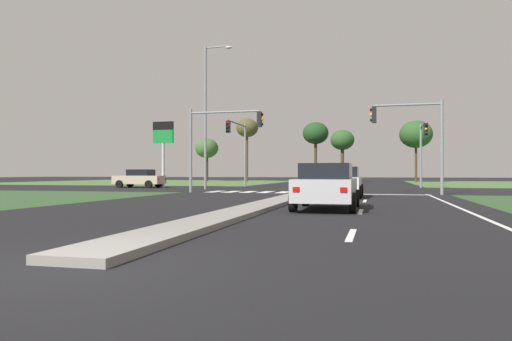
{
  "coord_description": "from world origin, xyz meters",
  "views": [
    {
      "loc": [
        3.99,
        -5.53,
        1.25
      ],
      "look_at": [
        -6.59,
        36.63,
        1.46
      ],
      "focal_mm": 33.71,
      "sensor_mm": 36.0,
      "label": 1
    }
  ],
  "objects_px": {
    "treeline_second": "(247,128)",
    "treeline_fifth": "(416,134)",
    "car_beige_fourth": "(140,178)",
    "fuel_price_totem": "(163,140)",
    "treeline_third": "(316,134)",
    "car_grey_third": "(319,177)",
    "pedestrian_at_median": "(337,173)",
    "traffic_signal_near_right": "(415,130)",
    "treeline_fourth": "(342,141)",
    "car_silver_near": "(327,186)",
    "car_white_second": "(342,182)",
    "street_lamp_second": "(207,111)",
    "treeline_near": "(207,149)",
    "traffic_signal_far_right": "(423,143)",
    "traffic_signal_near_left": "(218,134)",
    "traffic_signal_far_left": "(239,141)"
  },
  "relations": [
    {
      "from": "car_beige_fourth",
      "to": "treeline_second",
      "type": "distance_m",
      "value": 31.41
    },
    {
      "from": "car_silver_near",
      "to": "treeline_fourth",
      "type": "height_order",
      "value": "treeline_fourth"
    },
    {
      "from": "treeline_fourth",
      "to": "car_grey_third",
      "type": "bearing_deg",
      "value": -98.5
    },
    {
      "from": "car_beige_fourth",
      "to": "treeline_third",
      "type": "height_order",
      "value": "treeline_third"
    },
    {
      "from": "car_silver_near",
      "to": "fuel_price_totem",
      "type": "bearing_deg",
      "value": 127.2
    },
    {
      "from": "treeline_second",
      "to": "car_beige_fourth",
      "type": "bearing_deg",
      "value": -92.1
    },
    {
      "from": "traffic_signal_near_left",
      "to": "pedestrian_at_median",
      "type": "relative_size",
      "value": 2.97
    },
    {
      "from": "treeline_near",
      "to": "treeline_fifth",
      "type": "relative_size",
      "value": 0.79
    },
    {
      "from": "car_beige_fourth",
      "to": "treeline_near",
      "type": "bearing_deg",
      "value": 9.88
    },
    {
      "from": "treeline_near",
      "to": "treeline_third",
      "type": "height_order",
      "value": "treeline_third"
    },
    {
      "from": "traffic_signal_far_left",
      "to": "treeline_second",
      "type": "xyz_separation_m",
      "value": [
        -6.66,
        27.33,
        3.74
      ]
    },
    {
      "from": "traffic_signal_near_right",
      "to": "treeline_fourth",
      "type": "xyz_separation_m",
      "value": [
        -6.68,
        38.19,
        1.96
      ]
    },
    {
      "from": "treeline_second",
      "to": "treeline_fourth",
      "type": "xyz_separation_m",
      "value": [
        13.71,
        -0.34,
        -2.06
      ]
    },
    {
      "from": "fuel_price_totem",
      "to": "street_lamp_second",
      "type": "bearing_deg",
      "value": -28.16
    },
    {
      "from": "traffic_signal_far_left",
      "to": "treeline_fourth",
      "type": "distance_m",
      "value": 27.94
    },
    {
      "from": "pedestrian_at_median",
      "to": "car_white_second",
      "type": "bearing_deg",
      "value": 72.72
    },
    {
      "from": "car_beige_fourth",
      "to": "street_lamp_second",
      "type": "relative_size",
      "value": 0.38
    },
    {
      "from": "car_white_second",
      "to": "street_lamp_second",
      "type": "bearing_deg",
      "value": 137.9
    },
    {
      "from": "treeline_second",
      "to": "treeline_fifth",
      "type": "height_order",
      "value": "treeline_second"
    },
    {
      "from": "car_grey_third",
      "to": "traffic_signal_near_right",
      "type": "xyz_separation_m",
      "value": [
        8.47,
        -26.24,
        2.89
      ]
    },
    {
      "from": "car_grey_third",
      "to": "traffic_signal_near_right",
      "type": "bearing_deg",
      "value": 107.88
    },
    {
      "from": "car_beige_fourth",
      "to": "pedestrian_at_median",
      "type": "bearing_deg",
      "value": -55.22
    },
    {
      "from": "traffic_signal_near_left",
      "to": "car_beige_fourth",
      "type": "bearing_deg",
      "value": 140.47
    },
    {
      "from": "car_beige_fourth",
      "to": "street_lamp_second",
      "type": "distance_m",
      "value": 8.88
    },
    {
      "from": "traffic_signal_near_left",
      "to": "treeline_near",
      "type": "xyz_separation_m",
      "value": [
        -15.14,
        39.72,
        1.23
      ]
    },
    {
      "from": "car_grey_third",
      "to": "pedestrian_at_median",
      "type": "xyz_separation_m",
      "value": [
        2.55,
        -7.48,
        0.41
      ]
    },
    {
      "from": "fuel_price_totem",
      "to": "traffic_signal_far_right",
      "type": "bearing_deg",
      "value": 8.6
    },
    {
      "from": "traffic_signal_near_right",
      "to": "traffic_signal_near_left",
      "type": "relative_size",
      "value": 1.01
    },
    {
      "from": "fuel_price_totem",
      "to": "treeline_third",
      "type": "relative_size",
      "value": 0.63
    },
    {
      "from": "treeline_second",
      "to": "traffic_signal_near_left",
      "type": "bearing_deg",
      "value": -77.59
    },
    {
      "from": "car_white_second",
      "to": "traffic_signal_near_right",
      "type": "height_order",
      "value": "traffic_signal_near_right"
    },
    {
      "from": "fuel_price_totem",
      "to": "treeline_fifth",
      "type": "distance_m",
      "value": 37.71
    },
    {
      "from": "car_grey_third",
      "to": "traffic_signal_far_left",
      "type": "distance_m",
      "value": 16.25
    },
    {
      "from": "car_silver_near",
      "to": "treeline_second",
      "type": "relative_size",
      "value": 0.48
    },
    {
      "from": "treeline_near",
      "to": "treeline_second",
      "type": "distance_m",
      "value": 7.32
    },
    {
      "from": "treeline_fourth",
      "to": "car_beige_fourth",
      "type": "bearing_deg",
      "value": -116.12
    },
    {
      "from": "car_silver_near",
      "to": "traffic_signal_near_right",
      "type": "height_order",
      "value": "traffic_signal_near_right"
    },
    {
      "from": "fuel_price_totem",
      "to": "treeline_near",
      "type": "xyz_separation_m",
      "value": [
        -7.5,
        31.38,
        0.88
      ]
    },
    {
      "from": "traffic_signal_far_right",
      "to": "car_white_second",
      "type": "bearing_deg",
      "value": -108.84
    },
    {
      "from": "pedestrian_at_median",
      "to": "fuel_price_totem",
      "type": "height_order",
      "value": "fuel_price_totem"
    },
    {
      "from": "car_grey_third",
      "to": "treeline_near",
      "type": "relative_size",
      "value": 0.7
    },
    {
      "from": "traffic_signal_near_right",
      "to": "treeline_fourth",
      "type": "height_order",
      "value": "treeline_fourth"
    },
    {
      "from": "traffic_signal_far_right",
      "to": "treeline_fifth",
      "type": "distance_m",
      "value": 27.13
    },
    {
      "from": "car_white_second",
      "to": "treeline_near",
      "type": "relative_size",
      "value": 0.7
    },
    {
      "from": "car_white_second",
      "to": "traffic_signal_near_left",
      "type": "relative_size",
      "value": 0.85
    },
    {
      "from": "car_white_second",
      "to": "traffic_signal_far_left",
      "type": "relative_size",
      "value": 0.79
    },
    {
      "from": "car_white_second",
      "to": "treeline_third",
      "type": "xyz_separation_m",
      "value": [
        -7.08,
        46.69,
        6.3
      ]
    },
    {
      "from": "traffic_signal_near_left",
      "to": "street_lamp_second",
      "type": "bearing_deg",
      "value": 115.75
    },
    {
      "from": "traffic_signal_far_right",
      "to": "car_grey_third",
      "type": "bearing_deg",
      "value": 124.01
    },
    {
      "from": "traffic_signal_far_left",
      "to": "car_white_second",
      "type": "bearing_deg",
      "value": -57.06
    }
  ]
}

